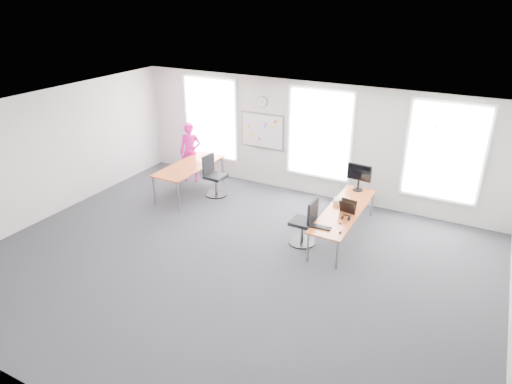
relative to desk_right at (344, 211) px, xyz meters
The scene contains 22 objects.
floor 2.75m from the desk_right, 127.31° to the right, with size 10.00×10.00×0.00m, color #2D2C32.
ceiling 3.58m from the desk_right, 127.31° to the right, with size 10.00×10.00×0.00m, color white.
wall_back 2.63m from the desk_right, 131.01° to the left, with size 10.00×10.00×0.00m, color silver.
wall_front 6.40m from the desk_right, 104.84° to the right, with size 10.00×10.00×0.00m, color silver.
wall_left 7.01m from the desk_right, 162.16° to the right, with size 10.00×10.00×0.00m, color silver.
window_left 5.09m from the desk_right, 158.32° to the left, with size 1.60×0.06×2.20m, color white.
window_mid 2.51m from the desk_right, 125.77° to the left, with size 1.60×0.06×2.20m, color white.
window_right 2.71m from the desk_right, 47.65° to the left, with size 1.60×0.06×2.20m, color white.
desk_right is the anchor object (origin of this frame).
desk_left 4.40m from the desk_right, behind, with size 0.88×2.19×0.80m.
chair_right 0.95m from the desk_right, 131.31° to the right, with size 0.57×0.57×1.07m.
chair_left 3.81m from the desk_right, behind, with size 0.59×0.59×1.10m.
person 5.02m from the desk_right, 166.99° to the left, with size 0.62×0.41×1.69m, color #D81695.
whiteboard 3.62m from the desk_right, 148.28° to the left, with size 1.20×0.03×0.90m, color white.
wall_clock 3.90m from the desk_right, 148.28° to the left, with size 0.30×0.30×0.04m, color gray.
keyboard 1.04m from the desk_right, 99.19° to the right, with size 0.44×0.16×0.02m, color black.
mouse 1.08m from the desk_right, 76.10° to the right, with size 0.06×0.10×0.04m, color black.
lens_cap 0.70m from the desk_right, 78.83° to the right, with size 0.06×0.06×0.01m, color black.
headphones 0.49m from the desk_right, 69.37° to the right, with size 0.19×0.10×0.11m.
laptop_sleeve 0.25m from the desk_right, 49.75° to the right, with size 0.37×0.25×0.30m.
paper_stack 0.30m from the desk_right, 121.80° to the left, with size 0.33×0.25×0.11m, color beige.
monitor 1.23m from the desk_right, 92.10° to the left, with size 0.60×0.24×0.66m.
Camera 1 is at (4.11, -6.67, 5.10)m, focal length 32.00 mm.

